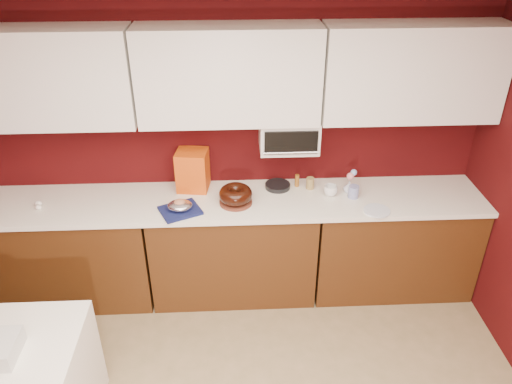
{
  "coord_description": "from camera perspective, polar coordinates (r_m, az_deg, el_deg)",
  "views": [
    {
      "loc": [
        0.02,
        -1.42,
        2.93
      ],
      "look_at": [
        0.18,
        1.84,
        1.02
      ],
      "focal_mm": 35.0,
      "sensor_mm": 36.0,
      "label": 1
    }
  ],
  "objects": [
    {
      "name": "egg_right",
      "position": [
        4.17,
        -23.61,
        -1.22
      ],
      "size": [
        0.06,
        0.05,
        0.05
      ],
      "primitive_type": "ellipsoid",
      "rotation": [
        0.0,
        0.0,
        -0.03
      ],
      "color": "silver",
      "rests_on": "countertop"
    },
    {
      "name": "egg_left",
      "position": [
        4.13,
        -23.6,
        -1.61
      ],
      "size": [
        0.05,
        0.04,
        0.04
      ],
      "primitive_type": "ellipsoid",
      "rotation": [
        0.0,
        0.0,
        0.04
      ],
      "color": "white",
      "rests_on": "countertop"
    },
    {
      "name": "amber_bottle",
      "position": [
        4.09,
        4.71,
        1.3
      ],
      "size": [
        0.04,
        0.04,
        0.1
      ],
      "primitive_type": "cylinder",
      "rotation": [
        0.0,
        0.0,
        0.18
      ],
      "color": "brown",
      "rests_on": "countertop"
    },
    {
      "name": "upper_cabinet_center",
      "position": [
        3.67,
        -3.13,
        13.17
      ],
      "size": [
        1.31,
        0.33,
        0.7
      ],
      "primitive_type": "cube",
      "color": "white",
      "rests_on": "wall_back"
    },
    {
      "name": "base_cabinet_center",
      "position": [
        4.19,
        -2.59,
        -6.36
      ],
      "size": [
        1.31,
        0.58,
        0.86
      ],
      "primitive_type": "cube",
      "color": "#49270E",
      "rests_on": "floor"
    },
    {
      "name": "navy_towel",
      "position": [
        3.8,
        -8.65,
        -2.1
      ],
      "size": [
        0.36,
        0.34,
        0.02
      ],
      "primitive_type": "cube",
      "rotation": [
        0.0,
        0.0,
        0.43
      ],
      "color": "#141A4B",
      "rests_on": "countertop"
    },
    {
      "name": "coffee_mug",
      "position": [
        3.99,
        8.52,
        0.28
      ],
      "size": [
        0.13,
        0.13,
        0.1
      ],
      "primitive_type": "imported",
      "rotation": [
        0.0,
        0.0,
        0.7
      ],
      "color": "white",
      "rests_on": "countertop"
    },
    {
      "name": "wall_back",
      "position": [
        4.04,
        -2.9,
        5.69
      ],
      "size": [
        4.0,
        0.02,
        2.5
      ],
      "primitive_type": "cube",
      "color": "#3B0808",
      "rests_on": "floor"
    },
    {
      "name": "roasted_ham",
      "position": [
        3.77,
        -8.73,
        -1.21
      ],
      "size": [
        0.11,
        0.1,
        0.06
      ],
      "primitive_type": "ellipsoid",
      "rotation": [
        0.0,
        0.0,
        -0.28
      ],
      "color": "tan",
      "rests_on": "foil_ham_nest"
    },
    {
      "name": "bundt_cake",
      "position": [
        3.83,
        -2.35,
        -0.28
      ],
      "size": [
        0.3,
        0.3,
        0.1
      ],
      "primitive_type": "torus",
      "rotation": [
        0.0,
        0.0,
        0.18
      ],
      "color": "black",
      "rests_on": "cake_base"
    },
    {
      "name": "cake_base",
      "position": [
        3.87,
        -2.33,
        -1.15
      ],
      "size": [
        0.26,
        0.26,
        0.02
      ],
      "primitive_type": "cylinder",
      "rotation": [
        0.0,
        0.0,
        -0.02
      ],
      "color": "#5D2A1C",
      "rests_on": "countertop"
    },
    {
      "name": "toaster_oven_handle",
      "position": [
        3.75,
        4.02,
        4.49
      ],
      "size": [
        0.42,
        0.02,
        0.02
      ],
      "primitive_type": "cylinder",
      "rotation": [
        0.0,
        1.57,
        0.0
      ],
      "color": "silver",
      "rests_on": "toaster_oven"
    },
    {
      "name": "dark_pan",
      "position": [
        4.08,
        2.49,
        0.72
      ],
      "size": [
        0.25,
        0.25,
        0.04
      ],
      "primitive_type": "cylinder",
      "rotation": [
        0.0,
        0.0,
        0.28
      ],
      "color": "black",
      "rests_on": "countertop"
    },
    {
      "name": "upper_cabinet_left",
      "position": [
        3.91,
        -23.52,
        11.84
      ],
      "size": [
        1.31,
        0.33,
        0.7
      ],
      "primitive_type": "cube",
      "color": "white",
      "rests_on": "wall_back"
    },
    {
      "name": "base_cabinet_right",
      "position": [
        4.39,
        15.18,
        -5.63
      ],
      "size": [
        1.31,
        0.58,
        0.86
      ],
      "primitive_type": "cube",
      "color": "#49270E",
      "rests_on": "floor"
    },
    {
      "name": "upper_cabinet_right",
      "position": [
        3.9,
        17.41,
        12.89
      ],
      "size": [
        1.31,
        0.33,
        0.7
      ],
      "primitive_type": "cube",
      "color": "white",
      "rests_on": "wall_back"
    },
    {
      "name": "flower_blue",
      "position": [
        4.03,
        11.12,
        2.2
      ],
      "size": [
        0.05,
        0.05,
        0.05
      ],
      "primitive_type": "sphere",
      "color": "#8AA0DD",
      "rests_on": "flower_vase"
    },
    {
      "name": "flower_vase",
      "position": [
        4.06,
        10.61,
        0.63
      ],
      "size": [
        0.09,
        0.09,
        0.11
      ],
      "primitive_type": "imported",
      "rotation": [
        0.0,
        0.0,
        -0.23
      ],
      "color": "silver",
      "rests_on": "countertop"
    },
    {
      "name": "toaster_oven_door",
      "position": [
        3.73,
        4.03,
        5.63
      ],
      "size": [
        0.4,
        0.02,
        0.18
      ],
      "primitive_type": "cube",
      "color": "black",
      "rests_on": "toaster_oven"
    },
    {
      "name": "toaster_oven",
      "position": [
        3.88,
        3.77,
        6.62
      ],
      "size": [
        0.45,
        0.3,
        0.25
      ],
      "primitive_type": "cube",
      "color": "white",
      "rests_on": "upper_cabinet_center"
    },
    {
      "name": "foil_ham_nest",
      "position": [
        3.78,
        -8.7,
        -1.54
      ],
      "size": [
        0.19,
        0.16,
        0.07
      ],
      "primitive_type": "ellipsoid",
      "rotation": [
        0.0,
        0.0,
        -0.0
      ],
      "color": "silver",
      "rests_on": "navy_towel"
    },
    {
      "name": "ceiling",
      "position": [
        1.48,
        -3.63,
        13.53
      ],
      "size": [
        4.0,
        4.5,
        0.02
      ],
      "primitive_type": "cube",
      "color": "white",
      "rests_on": "wall_back"
    },
    {
      "name": "base_cabinet_left",
      "position": [
        4.4,
        -20.34,
        -6.49
      ],
      "size": [
        1.31,
        0.58,
        0.86
      ],
      "primitive_type": "cube",
      "color": "#49270E",
      "rests_on": "floor"
    },
    {
      "name": "pandoro_box",
      "position": [
        4.03,
        -7.25,
        2.5
      ],
      "size": [
        0.27,
        0.25,
        0.33
      ],
      "primitive_type": "cube",
      "rotation": [
        0.0,
        0.0,
        -0.13
      ],
      "color": "#BA2A0C",
      "rests_on": "countertop"
    },
    {
      "name": "paper_cup",
      "position": [
        4.07,
        6.21,
        1.0
      ],
      "size": [
        0.08,
        0.08,
        0.1
      ],
      "primitive_type": "cylinder",
      "rotation": [
        0.0,
        0.0,
        -0.32
      ],
      "color": "olive",
      "rests_on": "countertop"
    },
    {
      "name": "flower_pink",
      "position": [
        4.01,
        10.73,
        1.79
      ],
      "size": [
        0.06,
        0.06,
        0.06
      ],
      "primitive_type": "sphere",
      "color": "pink",
      "rests_on": "flower_vase"
    },
    {
      "name": "blue_jar",
      "position": [
        4.0,
        11.07,
        0.02
      ],
      "size": [
        0.11,
        0.11,
        0.1
      ],
      "primitive_type": "cylinder",
      "rotation": [
        0.0,
        0.0,
        -0.32
      ],
      "color": "navy",
      "rests_on": "countertop"
    },
    {
      "name": "countertop",
      "position": [
        3.94,
        -2.74,
        -1.09
      ],
      "size": [
        4.0,
        0.62,
        0.04
      ],
      "primitive_type": "cube",
      "color": "white",
      "rests_on": "base_cabinet_center"
    },
    {
      "name": "china_plate",
      "position": [
        3.88,
        13.66,
        -2.08
      ],
      "size": [
        0.26,
        0.26,
        0.01
      ],
      "primitive_type": "cylinder",
      "rotation": [
        0.0,
        0.0,
        -0.37
      ],
      "color": "white",
      "rests_on": "countertop"
    }
  ]
}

